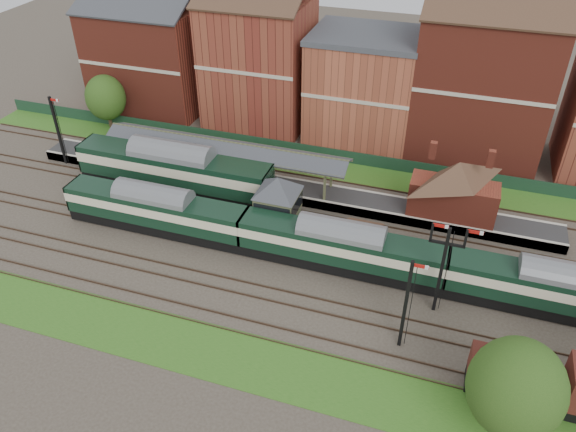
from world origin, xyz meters
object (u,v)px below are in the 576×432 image
(signal_box, at_px, (278,204))
(platform_railcar, at_px, (174,169))
(dmu_train, at_px, (340,247))
(semaphore_bracket, at_px, (443,265))
(goods_van_a, at_px, (511,374))

(signal_box, distance_m, platform_railcar, 12.75)
(signal_box, bearing_deg, dmu_train, -25.93)
(signal_box, relative_size, dmu_train, 0.11)
(signal_box, relative_size, platform_railcar, 0.29)
(semaphore_bracket, relative_size, goods_van_a, 1.53)
(signal_box, xyz_separation_m, goods_van_a, (20.47, -12.25, -1.33))
(semaphore_bracket, distance_m, platform_railcar, 28.86)
(semaphore_bracket, bearing_deg, goods_van_a, -50.14)
(platform_railcar, height_order, goods_van_a, platform_railcar)
(signal_box, height_order, semaphore_bracket, semaphore_bracket)
(semaphore_bracket, distance_m, goods_van_a, 8.91)
(semaphore_bracket, relative_size, dmu_train, 0.16)
(signal_box, distance_m, dmu_train, 7.48)
(semaphore_bracket, relative_size, platform_railcar, 0.40)
(dmu_train, relative_size, goods_van_a, 9.84)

